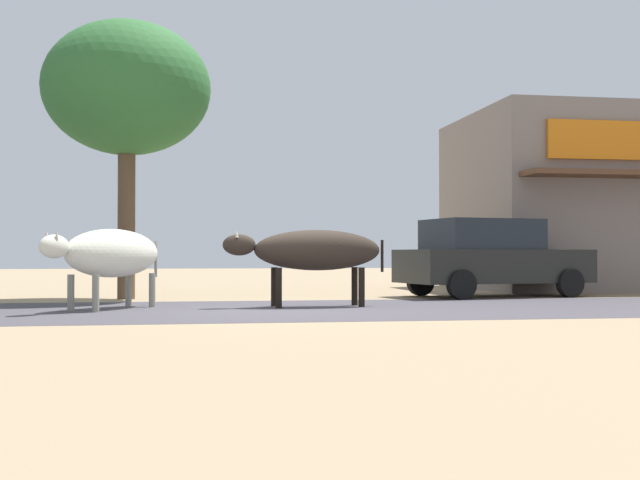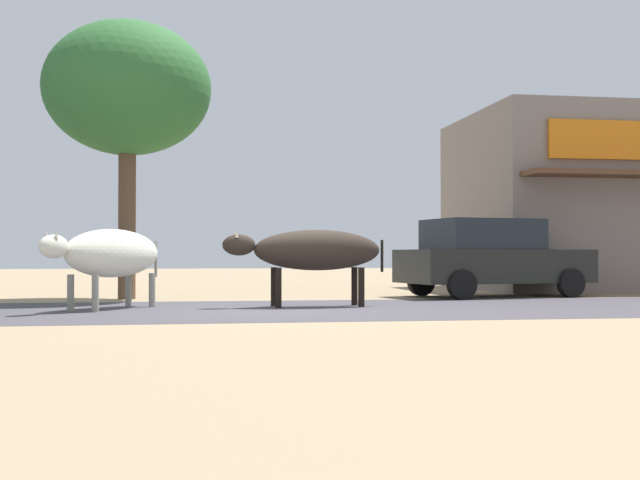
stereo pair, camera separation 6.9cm
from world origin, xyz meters
name	(u,v)px [view 1 (the left image)]	position (x,y,z in m)	size (l,w,h in m)	color
ground	(280,310)	(0.00, 0.00, 0.00)	(80.00, 80.00, 0.00)	#9D8463
asphalt_road	(280,310)	(0.00, 0.00, 0.00)	(72.00, 5.21, 0.00)	#454047
storefront_right_club	(621,203)	(9.95, 7.03, 2.27)	(8.32, 6.29, 4.53)	gray
roadside_tree	(127,90)	(-2.68, 3.72, 4.23)	(3.37, 3.37, 5.61)	brown
parked_hatchback_car	(490,257)	(4.91, 3.42, 0.84)	(4.25, 2.51, 1.64)	black
cow_near_brown	(111,254)	(-2.72, 0.53, 0.91)	(1.98, 2.47, 1.32)	silver
cow_far_dark	(314,251)	(0.66, 0.63, 0.96)	(2.81, 0.78, 1.32)	#2C231C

